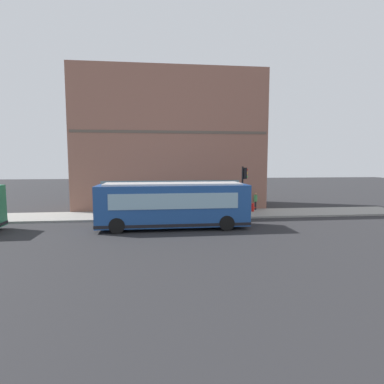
# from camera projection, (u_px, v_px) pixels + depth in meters

# --- Properties ---
(ground) EXTENTS (120.00, 120.00, 0.00)m
(ground) POSITION_uv_depth(u_px,v_px,m) (176.00, 227.00, 20.98)
(ground) COLOR #262628
(sidewalk_curb) EXTENTS (3.94, 40.00, 0.15)m
(sidewalk_curb) POSITION_uv_depth(u_px,v_px,m) (173.00, 215.00, 25.49)
(sidewalk_curb) COLOR gray
(sidewalk_curb) RESTS_ON ground
(building_corner) EXTENTS (6.88, 17.53, 12.81)m
(building_corner) POSITION_uv_depth(u_px,v_px,m) (170.00, 142.00, 30.18)
(building_corner) COLOR #8C5B4C
(building_corner) RESTS_ON ground
(city_bus_nearside) EXTENTS (2.67, 10.06, 3.07)m
(city_bus_nearside) POSITION_uv_depth(u_px,v_px,m) (173.00, 205.00, 20.61)
(city_bus_nearside) COLOR #1E478C
(city_bus_nearside) RESTS_ON ground
(traffic_light_near_corner) EXTENTS (0.32, 0.49, 3.95)m
(traffic_light_near_corner) POSITION_uv_depth(u_px,v_px,m) (244.00, 181.00, 24.40)
(traffic_light_near_corner) COLOR black
(traffic_light_near_corner) RESTS_ON sidewalk_curb
(fire_hydrant) EXTENTS (0.35, 0.35, 0.74)m
(fire_hydrant) POSITION_uv_depth(u_px,v_px,m) (253.00, 207.00, 26.69)
(fire_hydrant) COLOR red
(fire_hydrant) RESTS_ON sidewalk_curb
(pedestrian_by_light_pole) EXTENTS (0.32, 0.32, 1.54)m
(pedestrian_by_light_pole) POSITION_uv_depth(u_px,v_px,m) (256.00, 200.00, 27.62)
(pedestrian_by_light_pole) COLOR black
(pedestrian_by_light_pole) RESTS_ON sidewalk_curb
(pedestrian_near_building_entrance) EXTENTS (0.32, 0.32, 1.62)m
(pedestrian_near_building_entrance) POSITION_uv_depth(u_px,v_px,m) (204.00, 204.00, 24.45)
(pedestrian_near_building_entrance) COLOR #3F8C4C
(pedestrian_near_building_entrance) RESTS_ON sidewalk_curb
(pedestrian_walking_along_curb) EXTENTS (0.32, 0.32, 1.77)m
(pedestrian_walking_along_curb) POSITION_uv_depth(u_px,v_px,m) (190.00, 199.00, 26.87)
(pedestrian_walking_along_curb) COLOR #B23338
(pedestrian_walking_along_curb) RESTS_ON sidewalk_curb
(pedestrian_near_hydrant) EXTENTS (0.32, 0.32, 1.69)m
(pedestrian_near_hydrant) POSITION_uv_depth(u_px,v_px,m) (108.00, 201.00, 25.93)
(pedestrian_near_hydrant) COLOR #8C3F8C
(pedestrian_near_hydrant) RESTS_ON sidewalk_curb
(newspaper_vending_box) EXTENTS (0.44, 0.42, 0.90)m
(newspaper_vending_box) POSITION_uv_depth(u_px,v_px,m) (238.00, 207.00, 26.32)
(newspaper_vending_box) COLOR #263F99
(newspaper_vending_box) RESTS_ON sidewalk_curb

